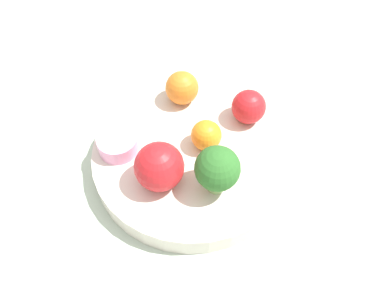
{
  "coord_description": "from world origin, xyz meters",
  "views": [
    {
      "loc": [
        0.1,
        0.28,
        0.44
      ],
      "look_at": [
        0.0,
        0.0,
        0.06
      ],
      "focal_mm": 35.0,
      "sensor_mm": 36.0,
      "label": 1
    }
  ],
  "objects_px": {
    "apple_green": "(249,107)",
    "orange_back": "(182,88)",
    "bowl": "(192,156)",
    "orange_front": "(205,133)",
    "apple_red": "(159,167)",
    "broccoli": "(217,169)",
    "small_cup": "(118,144)"
  },
  "relations": [
    {
      "from": "bowl",
      "to": "apple_red",
      "type": "height_order",
      "value": "apple_red"
    },
    {
      "from": "apple_red",
      "to": "orange_front",
      "type": "bearing_deg",
      "value": -153.36
    },
    {
      "from": "bowl",
      "to": "orange_front",
      "type": "xyz_separation_m",
      "value": [
        -0.02,
        -0.0,
        0.04
      ]
    },
    {
      "from": "broccoli",
      "to": "small_cup",
      "type": "distance_m",
      "value": 0.14
    },
    {
      "from": "apple_green",
      "to": "orange_back",
      "type": "distance_m",
      "value": 0.1
    },
    {
      "from": "broccoli",
      "to": "orange_front",
      "type": "bearing_deg",
      "value": -99.87
    },
    {
      "from": "orange_back",
      "to": "small_cup",
      "type": "distance_m",
      "value": 0.12
    },
    {
      "from": "broccoli",
      "to": "orange_front",
      "type": "xyz_separation_m",
      "value": [
        -0.01,
        -0.07,
        -0.02
      ]
    },
    {
      "from": "bowl",
      "to": "broccoli",
      "type": "bearing_deg",
      "value": 96.86
    },
    {
      "from": "bowl",
      "to": "broccoli",
      "type": "distance_m",
      "value": 0.08
    },
    {
      "from": "bowl",
      "to": "orange_front",
      "type": "height_order",
      "value": "orange_front"
    },
    {
      "from": "broccoli",
      "to": "small_cup",
      "type": "relative_size",
      "value": 1.28
    },
    {
      "from": "apple_red",
      "to": "orange_back",
      "type": "bearing_deg",
      "value": -119.63
    },
    {
      "from": "broccoli",
      "to": "apple_green",
      "type": "height_order",
      "value": "broccoli"
    },
    {
      "from": "bowl",
      "to": "apple_green",
      "type": "height_order",
      "value": "apple_green"
    },
    {
      "from": "apple_green",
      "to": "orange_back",
      "type": "relative_size",
      "value": 0.99
    },
    {
      "from": "broccoli",
      "to": "orange_back",
      "type": "height_order",
      "value": "broccoli"
    },
    {
      "from": "orange_front",
      "to": "small_cup",
      "type": "bearing_deg",
      "value": -14.34
    },
    {
      "from": "broccoli",
      "to": "orange_front",
      "type": "relative_size",
      "value": 1.65
    },
    {
      "from": "apple_green",
      "to": "orange_front",
      "type": "height_order",
      "value": "apple_green"
    },
    {
      "from": "orange_back",
      "to": "small_cup",
      "type": "height_order",
      "value": "orange_back"
    },
    {
      "from": "orange_front",
      "to": "small_cup",
      "type": "distance_m",
      "value": 0.11
    },
    {
      "from": "bowl",
      "to": "small_cup",
      "type": "bearing_deg",
      "value": -19.01
    },
    {
      "from": "bowl",
      "to": "apple_green",
      "type": "bearing_deg",
      "value": -164.85
    },
    {
      "from": "broccoli",
      "to": "apple_green",
      "type": "xyz_separation_m",
      "value": [
        -0.08,
        -0.09,
        -0.01
      ]
    },
    {
      "from": "bowl",
      "to": "apple_green",
      "type": "relative_size",
      "value": 5.62
    },
    {
      "from": "broccoli",
      "to": "apple_red",
      "type": "bearing_deg",
      "value": -27.22
    },
    {
      "from": "apple_green",
      "to": "small_cup",
      "type": "xyz_separation_m",
      "value": [
        0.18,
        -0.01,
        -0.01
      ]
    },
    {
      "from": "apple_green",
      "to": "orange_back",
      "type": "xyz_separation_m",
      "value": [
        0.07,
        -0.06,
        0.0
      ]
    },
    {
      "from": "broccoli",
      "to": "apple_red",
      "type": "distance_m",
      "value": 0.07
    },
    {
      "from": "apple_red",
      "to": "orange_back",
      "type": "distance_m",
      "value": 0.14
    },
    {
      "from": "bowl",
      "to": "orange_back",
      "type": "xyz_separation_m",
      "value": [
        -0.02,
        -0.09,
        0.04
      ]
    }
  ]
}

